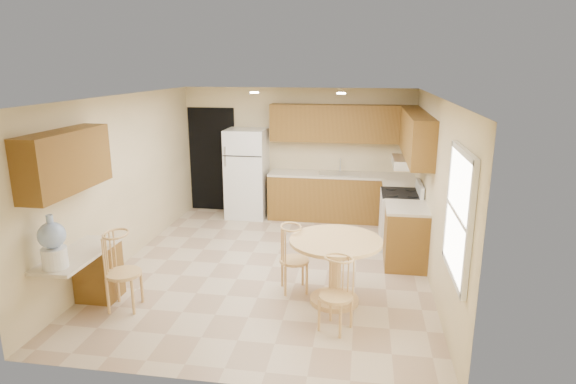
% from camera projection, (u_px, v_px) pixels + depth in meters
% --- Properties ---
extents(floor, '(5.50, 5.50, 0.00)m').
position_uv_depth(floor, '(272.00, 267.00, 7.18)').
color(floor, '#C5AF8F').
rests_on(floor, ground).
extents(ceiling, '(4.50, 5.50, 0.02)m').
position_uv_depth(ceiling, '(271.00, 96.00, 6.54)').
color(ceiling, white).
rests_on(ceiling, wall_back).
extents(wall_back, '(4.50, 0.02, 2.50)m').
position_uv_depth(wall_back, '(298.00, 152.00, 9.49)').
color(wall_back, beige).
rests_on(wall_back, floor).
extents(wall_front, '(4.50, 0.02, 2.50)m').
position_uv_depth(wall_front, '(213.00, 260.00, 4.24)').
color(wall_front, beige).
rests_on(wall_front, floor).
extents(wall_left, '(0.02, 5.50, 2.50)m').
position_uv_depth(wall_left, '(124.00, 180.00, 7.20)').
color(wall_left, beige).
rests_on(wall_left, floor).
extents(wall_right, '(0.02, 5.50, 2.50)m').
position_uv_depth(wall_right, '(434.00, 192.00, 6.52)').
color(wall_right, beige).
rests_on(wall_right, floor).
extents(doorway, '(0.90, 0.02, 2.10)m').
position_uv_depth(doorway, '(212.00, 160.00, 9.79)').
color(doorway, black).
rests_on(doorway, floor).
extents(base_cab_back, '(2.75, 0.60, 0.87)m').
position_uv_depth(base_cab_back, '(340.00, 198.00, 9.28)').
color(base_cab_back, brown).
rests_on(base_cab_back, floor).
extents(counter_back, '(2.75, 0.63, 0.04)m').
position_uv_depth(counter_back, '(341.00, 175.00, 9.16)').
color(counter_back, beige).
rests_on(counter_back, base_cab_back).
extents(base_cab_right_a, '(0.60, 0.59, 0.87)m').
position_uv_depth(base_cab_right_a, '(399.00, 209.00, 8.55)').
color(base_cab_right_a, brown).
rests_on(base_cab_right_a, floor).
extents(counter_right_a, '(0.63, 0.59, 0.04)m').
position_uv_depth(counter_right_a, '(401.00, 184.00, 8.43)').
color(counter_right_a, beige).
rests_on(counter_right_a, base_cab_right_a).
extents(base_cab_right_b, '(0.60, 0.80, 0.87)m').
position_uv_depth(base_cab_right_b, '(405.00, 237.00, 7.16)').
color(base_cab_right_b, brown).
rests_on(base_cab_right_b, floor).
extents(counter_right_b, '(0.63, 0.80, 0.04)m').
position_uv_depth(counter_right_b, '(407.00, 208.00, 7.04)').
color(counter_right_b, beige).
rests_on(counter_right_b, base_cab_right_b).
extents(upper_cab_back, '(2.75, 0.33, 0.70)m').
position_uv_depth(upper_cab_back, '(343.00, 124.00, 9.05)').
color(upper_cab_back, brown).
rests_on(upper_cab_back, wall_back).
extents(upper_cab_right, '(0.33, 2.42, 0.70)m').
position_uv_depth(upper_cab_right, '(416.00, 135.00, 7.55)').
color(upper_cab_right, brown).
rests_on(upper_cab_right, wall_right).
extents(upper_cab_left, '(0.33, 1.40, 0.70)m').
position_uv_depth(upper_cab_left, '(66.00, 161.00, 5.49)').
color(upper_cab_left, brown).
rests_on(upper_cab_left, wall_left).
extents(sink, '(0.78, 0.44, 0.01)m').
position_uv_depth(sink, '(340.00, 174.00, 9.16)').
color(sink, silver).
rests_on(sink, counter_back).
extents(range_hood, '(0.50, 0.76, 0.14)m').
position_uv_depth(range_hood, '(409.00, 162.00, 7.64)').
color(range_hood, silver).
rests_on(range_hood, upper_cab_right).
extents(desk_pedestal, '(0.48, 0.42, 0.72)m').
position_uv_depth(desk_pedestal, '(99.00, 272.00, 6.13)').
color(desk_pedestal, brown).
rests_on(desk_pedestal, floor).
extents(desk_top, '(0.50, 1.20, 0.04)m').
position_uv_depth(desk_top, '(78.00, 255.00, 5.67)').
color(desk_top, beige).
rests_on(desk_top, desk_pedestal).
extents(window, '(0.06, 1.12, 1.30)m').
position_uv_depth(window, '(459.00, 215.00, 4.70)').
color(window, white).
rests_on(window, wall_right).
extents(can_light_a, '(0.14, 0.14, 0.02)m').
position_uv_depth(can_light_a, '(254.00, 93.00, 7.77)').
color(can_light_a, white).
rests_on(can_light_a, ceiling).
extents(can_light_b, '(0.14, 0.14, 0.02)m').
position_uv_depth(can_light_b, '(341.00, 93.00, 7.56)').
color(can_light_b, white).
rests_on(can_light_b, ceiling).
extents(refrigerator, '(0.76, 0.74, 1.73)m').
position_uv_depth(refrigerator, '(247.00, 173.00, 9.39)').
color(refrigerator, white).
rests_on(refrigerator, floor).
extents(stove, '(0.65, 0.76, 1.09)m').
position_uv_depth(stove, '(400.00, 219.00, 7.90)').
color(stove, white).
rests_on(stove, floor).
extents(dining_table, '(1.14, 1.14, 0.85)m').
position_uv_depth(dining_table, '(335.00, 261.00, 5.97)').
color(dining_table, '#E0B170').
rests_on(dining_table, floor).
extents(chair_table_a, '(0.40, 0.51, 0.90)m').
position_uv_depth(chair_table_a, '(293.00, 254.00, 6.21)').
color(chair_table_a, '#E0B170').
rests_on(chair_table_a, floor).
extents(chair_table_b, '(0.38, 0.42, 0.85)m').
position_uv_depth(chair_table_b, '(336.00, 291.00, 5.27)').
color(chair_table_b, '#E0B170').
rests_on(chair_table_b, floor).
extents(chair_desk, '(0.43, 0.55, 0.97)m').
position_uv_depth(chair_desk, '(119.00, 267.00, 5.73)').
color(chair_desk, '#E0B170').
rests_on(chair_desk, floor).
extents(water_crock, '(0.29, 0.29, 0.60)m').
position_uv_depth(water_crock, '(53.00, 244.00, 5.19)').
color(water_crock, white).
rests_on(water_crock, desk_top).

